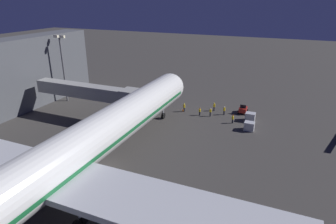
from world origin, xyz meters
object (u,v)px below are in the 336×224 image
(ground_crew_by_belt_loader, at_px, (184,107))
(ground_crew_by_tug, at_px, (233,119))
(airliner_at_gate, at_px, (57,165))
(baggage_container_mid_row, at_px, (250,117))
(apron_floodlight_mast, at_px, (63,63))
(ground_crew_near_nose_gear, at_px, (224,110))
(pushback_tug, at_px, (243,110))
(traffic_cone_nose_starboard, at_px, (164,107))
(traffic_cone_nose_port, at_px, (183,110))
(baggage_container_near_belt, at_px, (249,126))
(ground_crew_walking_aft, at_px, (210,112))
(ground_crew_marshaller_fwd, at_px, (214,106))
(ground_crew_under_port_wing, at_px, (200,111))
(jet_bridge, at_px, (93,92))

(ground_crew_by_belt_loader, xyz_separation_m, ground_crew_by_tug, (-10.85, 2.08, -0.08))
(airliner_at_gate, relative_size, baggage_container_mid_row, 38.42)
(ground_crew_by_belt_loader, distance_m, ground_crew_by_tug, 11.05)
(apron_floodlight_mast, xyz_separation_m, ground_crew_near_nose_gear, (-36.37, -5.90, -7.99))
(airliner_at_gate, height_order, ground_crew_by_tug, airliner_at_gate)
(pushback_tug, height_order, ground_crew_near_nose_gear, pushback_tug)
(baggage_container_mid_row, bearing_deg, traffic_cone_nose_starboard, 0.75)
(traffic_cone_nose_port, bearing_deg, ground_crew_near_nose_gear, -170.52)
(airliner_at_gate, height_order, apron_floodlight_mast, airliner_at_gate)
(baggage_container_near_belt, bearing_deg, pushback_tug, -72.74)
(baggage_container_near_belt, xyz_separation_m, baggage_container_mid_row, (0.52, -4.59, 0.03))
(pushback_tug, height_order, traffic_cone_nose_starboard, pushback_tug)
(ground_crew_walking_aft, bearing_deg, ground_crew_by_tug, 160.47)
(baggage_container_mid_row, xyz_separation_m, ground_crew_marshaller_fwd, (8.03, -2.57, 0.18))
(pushback_tug, xyz_separation_m, ground_crew_near_nose_gear, (3.46, 2.51, 0.24))
(pushback_tug, bearing_deg, ground_crew_near_nose_gear, 35.94)
(baggage_container_mid_row, distance_m, traffic_cone_nose_starboard, 18.60)
(ground_crew_walking_aft, bearing_deg, baggage_container_mid_row, -174.41)
(ground_crew_walking_aft, bearing_deg, traffic_cone_nose_port, -4.89)
(ground_crew_marshaller_fwd, relative_size, traffic_cone_nose_starboard, 3.36)
(apron_floodlight_mast, bearing_deg, ground_crew_under_port_wing, -173.71)
(baggage_container_mid_row, bearing_deg, ground_crew_by_belt_loader, 1.91)
(baggage_container_near_belt, bearing_deg, ground_crew_by_belt_loader, -16.07)
(ground_crew_near_nose_gear, relative_size, traffic_cone_nose_starboard, 3.36)
(baggage_container_mid_row, relative_size, ground_crew_walking_aft, 1.02)
(airliner_at_gate, bearing_deg, baggage_container_mid_row, -115.24)
(apron_floodlight_mast, distance_m, traffic_cone_nose_port, 29.38)
(traffic_cone_nose_port, bearing_deg, ground_crew_by_tug, 168.41)
(pushback_tug, height_order, ground_crew_marshaller_fwd, pushback_tug)
(ground_crew_near_nose_gear, relative_size, ground_crew_walking_aft, 1.02)
(baggage_container_near_belt, height_order, ground_crew_by_tug, ground_crew_by_tug)
(ground_crew_under_port_wing, distance_m, traffic_cone_nose_starboard, 8.57)
(baggage_container_mid_row, xyz_separation_m, ground_crew_walking_aft, (7.95, 0.78, 0.16))
(pushback_tug, xyz_separation_m, ground_crew_marshaller_fwd, (5.97, 1.14, 0.24))
(apron_floodlight_mast, distance_m, ground_crew_by_belt_loader, 29.48)
(jet_bridge, relative_size, ground_crew_marshaller_fwd, 12.66)
(apron_floodlight_mast, height_order, ground_crew_marshaller_fwd, apron_floodlight_mast)
(ground_crew_by_tug, bearing_deg, traffic_cone_nose_starboard, -8.38)
(jet_bridge, xyz_separation_m, traffic_cone_nose_port, (-14.66, -11.08, -5.38))
(ground_crew_by_tug, height_order, traffic_cone_nose_starboard, ground_crew_by_tug)
(baggage_container_mid_row, relative_size, ground_crew_by_tug, 1.07)
(apron_floodlight_mast, distance_m, ground_crew_near_nose_gear, 37.70)
(baggage_container_near_belt, relative_size, ground_crew_under_port_wing, 1.08)
(apron_floodlight_mast, relative_size, baggage_container_mid_row, 8.24)
(airliner_at_gate, bearing_deg, ground_crew_by_belt_loader, -94.27)
(ground_crew_by_belt_loader, height_order, traffic_cone_nose_port, ground_crew_by_belt_loader)
(traffic_cone_nose_starboard, bearing_deg, ground_crew_walking_aft, 177.13)
(baggage_container_mid_row, relative_size, ground_crew_near_nose_gear, 1.00)
(ground_crew_by_tug, height_order, traffic_cone_nose_port, ground_crew_by_tug)
(ground_crew_under_port_wing, relative_size, ground_crew_walking_aft, 0.91)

